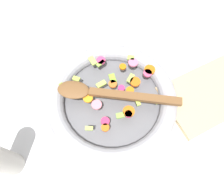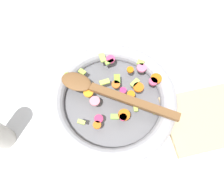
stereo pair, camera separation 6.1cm
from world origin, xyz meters
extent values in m
plane|color=silver|center=(0.00, 0.00, 0.00)|extent=(4.00, 4.00, 0.00)
cylinder|color=slate|center=(0.00, 0.00, 0.01)|extent=(0.33, 0.33, 0.01)
torus|color=#9E9EA5|center=(0.00, 0.00, 0.03)|extent=(0.38, 0.38, 0.05)
cylinder|color=orange|center=(0.08, 0.01, 0.05)|extent=(0.03, 0.03, 0.01)
cylinder|color=orange|center=(-0.06, -0.07, 0.05)|extent=(0.03, 0.03, 0.01)
cylinder|color=orange|center=(0.05, -0.01, 0.05)|extent=(0.03, 0.03, 0.01)
cylinder|color=orange|center=(0.07, 0.07, 0.05)|extent=(0.03, 0.03, 0.01)
cylinder|color=orange|center=(0.02, -0.06, 0.05)|extent=(0.04, 0.04, 0.01)
cylinder|color=#D36222|center=(0.02, 0.03, 0.05)|extent=(0.03, 0.03, 0.01)
cylinder|color=orange|center=(0.14, 0.02, 0.05)|extent=(0.05, 0.05, 0.01)
cylinder|color=orange|center=(-0.06, 0.02, 0.05)|extent=(0.04, 0.04, 0.01)
cube|color=#BACD5B|center=(0.11, -0.07, 0.05)|extent=(0.02, 0.02, 0.01)
cube|color=#B7D455|center=(-0.01, 0.05, 0.05)|extent=(0.03, 0.02, 0.01)
cube|color=#7FB844|center=(-0.01, -0.06, 0.05)|extent=(0.02, 0.02, 0.01)
cube|color=#9DD150|center=(0.02, 0.11, 0.05)|extent=(0.03, 0.02, 0.01)
cube|color=#ACC457|center=(0.00, 0.13, 0.05)|extent=(0.02, 0.03, 0.01)
cube|color=#86C132|center=(0.03, 0.05, 0.05)|extent=(0.02, 0.03, 0.01)
cube|color=#85AC37|center=(-0.11, 0.09, 0.05)|extent=(0.02, 0.03, 0.01)
cube|color=#AFD84D|center=(0.05, -0.05, 0.05)|extent=(0.01, 0.03, 0.01)
cube|color=#A6C448|center=(-0.07, 0.09, 0.05)|extent=(0.02, 0.02, 0.01)
cube|color=#AFCC56|center=(-0.10, -0.06, 0.05)|extent=(0.02, 0.02, 0.01)
cube|color=#9CBD50|center=(0.07, 0.02, 0.05)|extent=(0.03, 0.03, 0.01)
cube|color=#9DCB4B|center=(0.11, 0.09, 0.05)|extent=(0.03, 0.02, 0.01)
cylinder|color=#D62E5A|center=(-0.05, -0.06, 0.05)|extent=(0.03, 0.03, 0.01)
cylinder|color=pink|center=(-0.05, -0.01, 0.05)|extent=(0.04, 0.04, 0.01)
cylinder|color=#E04072|center=(0.02, 0.12, 0.05)|extent=(0.04, 0.04, 0.01)
cylinder|color=#CC2F6C|center=(0.03, 0.01, 0.05)|extent=(0.02, 0.02, 0.01)
cylinder|color=#D0335C|center=(0.01, -0.07, 0.05)|extent=(0.03, 0.03, 0.01)
cylinder|color=#D75485|center=(0.11, -0.07, 0.05)|extent=(0.03, 0.03, 0.01)
cylinder|color=pink|center=(0.11, 0.07, 0.05)|extent=(0.03, 0.03, 0.01)
cylinder|color=#DE4A71|center=(0.13, 0.02, 0.05)|extent=(0.03, 0.03, 0.01)
cube|color=brown|center=(0.05, -0.04, 0.06)|extent=(0.22, 0.16, 0.01)
ellipsoid|color=brown|center=(-0.09, 0.06, 0.06)|extent=(0.11, 0.10, 0.01)
cube|color=tan|center=(0.28, -0.11, 0.01)|extent=(0.29, 0.18, 0.02)
camera|label=1|loc=(-0.11, -0.23, 0.61)|focal=35.00mm
camera|label=2|loc=(-0.06, -0.25, 0.61)|focal=35.00mm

